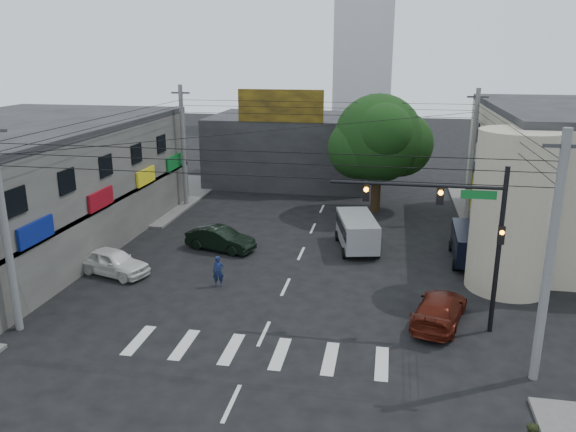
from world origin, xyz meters
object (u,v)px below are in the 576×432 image
(traffic_gantry, at_px, (459,222))
(utility_pole_near_right, at_px, (549,261))
(utility_pole_far_right, at_px, (472,156))
(white_compact, at_px, (113,262))
(utility_pole_far_left, at_px, (183,147))
(navy_van, at_px, (470,246))
(maroon_sedan, at_px, (439,309))
(street_tree, at_px, (378,139))
(traffic_officer, at_px, (218,271))
(dark_sedan, at_px, (220,239))
(utility_pole_near_left, at_px, (5,228))
(silver_minivan, at_px, (357,233))

(traffic_gantry, height_order, utility_pole_near_right, utility_pole_near_right)
(utility_pole_near_right, relative_size, utility_pole_far_right, 1.00)
(white_compact, bearing_deg, utility_pole_far_left, 21.19)
(navy_van, bearing_deg, white_compact, 107.63)
(maroon_sedan, height_order, navy_van, navy_van)
(street_tree, distance_m, utility_pole_near_right, 22.48)
(traffic_officer, bearing_deg, utility_pole_near_right, -39.22)
(utility_pole_far_right, distance_m, maroon_sedan, 17.37)
(dark_sedan, bearing_deg, utility_pole_near_left, 168.96)
(utility_pole_far_left, bearing_deg, white_compact, -85.57)
(utility_pole_far_right, xyz_separation_m, dark_sedan, (-15.39, -9.24, -3.90))
(silver_minivan, relative_size, traffic_officer, 3.11)
(utility_pole_near_right, distance_m, silver_minivan, 15.31)
(utility_pole_far_left, bearing_deg, dark_sedan, -58.73)
(utility_pole_near_right, xyz_separation_m, silver_minivan, (-7.32, 12.95, -3.60))
(dark_sedan, bearing_deg, traffic_officer, -148.60)
(maroon_sedan, bearing_deg, dark_sedan, -16.15)
(utility_pole_far_left, height_order, navy_van, utility_pole_far_left)
(utility_pole_far_right, relative_size, white_compact, 2.06)
(maroon_sedan, bearing_deg, utility_pole_near_left, 27.14)
(street_tree, distance_m, utility_pole_near_left, 25.95)
(silver_minivan, xyz_separation_m, traffic_officer, (-6.56, -6.94, -0.20))
(dark_sedan, height_order, traffic_officer, traffic_officer)
(silver_minivan, bearing_deg, dark_sedan, 89.01)
(traffic_gantry, distance_m, white_compact, 17.98)
(utility_pole_far_left, bearing_deg, navy_van, -22.94)
(dark_sedan, bearing_deg, maroon_sedan, -105.63)
(utility_pole_near_left, relative_size, white_compact, 2.06)
(utility_pole_near_left, height_order, maroon_sedan, utility_pole_near_left)
(utility_pole_near_left, distance_m, navy_van, 23.70)
(utility_pole_near_right, xyz_separation_m, utility_pole_far_right, (0.00, 20.50, 0.00))
(white_compact, xyz_separation_m, silver_minivan, (12.59, 6.44, 0.30))
(utility_pole_far_right, bearing_deg, traffic_gantry, -98.94)
(navy_van, xyz_separation_m, traffic_officer, (-13.01, -5.98, -0.14))
(traffic_gantry, distance_m, dark_sedan, 15.46)
(utility_pole_near_right, relative_size, white_compact, 2.06)
(street_tree, xyz_separation_m, utility_pole_far_left, (-14.50, -1.00, -0.87))
(utility_pole_near_right, bearing_deg, street_tree, 106.82)
(street_tree, distance_m, traffic_officer, 17.79)
(utility_pole_near_right, bearing_deg, utility_pole_far_right, 90.00)
(white_compact, xyz_separation_m, maroon_sedan, (16.80, -2.64, -0.04))
(traffic_officer, bearing_deg, utility_pole_near_left, -155.63)
(utility_pole_near_right, xyz_separation_m, white_compact, (-19.92, 6.51, -3.89))
(utility_pole_near_left, xyz_separation_m, maroon_sedan, (17.88, 3.87, -3.93))
(utility_pole_far_right, bearing_deg, utility_pole_near_right, -90.00)
(utility_pole_near_left, height_order, dark_sedan, utility_pole_near_left)
(traffic_gantry, bearing_deg, utility_pole_far_left, 137.14)
(dark_sedan, bearing_deg, navy_van, -71.71)
(street_tree, bearing_deg, utility_pole_far_right, -8.75)
(silver_minivan, height_order, traffic_officer, silver_minivan)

